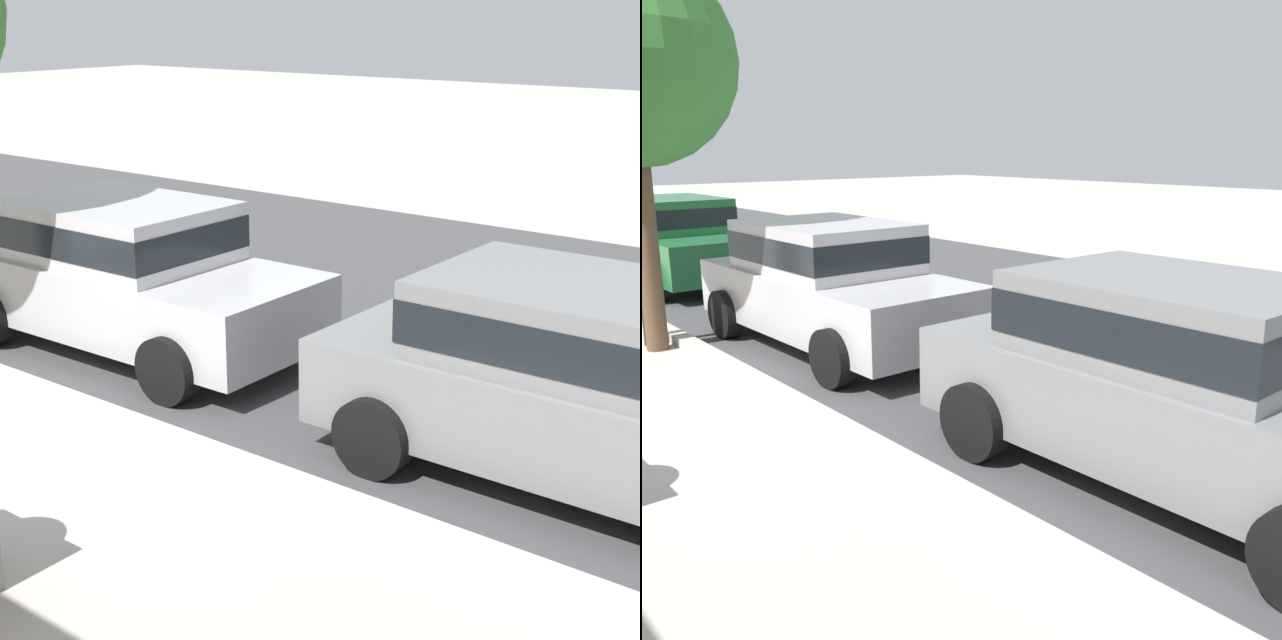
# 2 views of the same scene
# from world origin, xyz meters

# --- Properties ---
(street_surface) EXTENTS (60.00, 9.00, 0.01)m
(street_surface) POSITION_xyz_m (0.00, 7.50, 0.00)
(street_surface) COLOR #424244
(street_surface) RESTS_ON ground
(curb_stone) EXTENTS (60.00, 0.20, 0.12)m
(curb_stone) POSITION_xyz_m (0.00, 2.90, 0.06)
(curb_stone) COLOR #B2AFA8
(curb_stone) RESTS_ON ground
(parked_car_green) EXTENTS (4.12, 1.97, 1.56)m
(parked_car_green) POSITION_xyz_m (-6.38, 4.34, 0.84)
(parked_car_green) COLOR #236638
(parked_car_green) RESTS_ON ground
(parked_car_silver) EXTENTS (4.12, 1.97, 1.56)m
(parked_car_silver) POSITION_xyz_m (-0.87, 4.34, 0.84)
(parked_car_silver) COLOR #B7B7BC
(parked_car_silver) RESTS_ON ground
(parked_car_grey) EXTENTS (4.12, 1.97, 1.56)m
(parked_car_grey) POSITION_xyz_m (4.08, 4.34, 0.84)
(parked_car_grey) COLOR slate
(parked_car_grey) RESTS_ON ground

